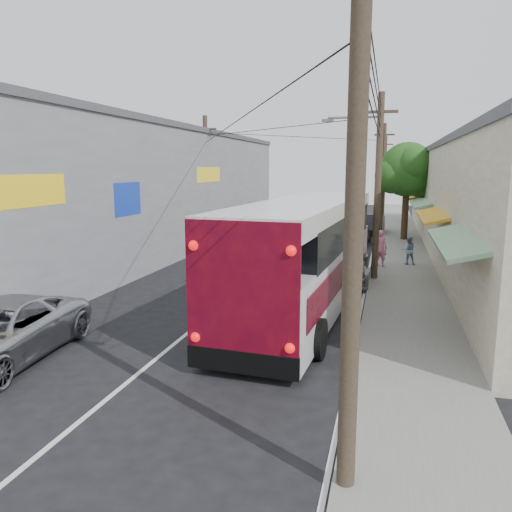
% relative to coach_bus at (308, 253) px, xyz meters
% --- Properties ---
extents(ground, '(120.00, 120.00, 0.00)m').
position_rel_coach_bus_xyz_m(ground, '(-3.01, -7.99, -1.97)').
color(ground, black).
rests_on(ground, ground).
extents(sidewalk, '(3.00, 80.00, 0.12)m').
position_rel_coach_bus_xyz_m(sidewalk, '(3.49, 12.01, -1.91)').
color(sidewalk, slate).
rests_on(sidewalk, ground).
extents(building_right, '(7.09, 40.00, 6.25)m').
position_rel_coach_bus_xyz_m(building_right, '(7.98, 14.01, 1.18)').
color(building_right, beige).
rests_on(building_right, ground).
extents(building_left, '(7.20, 36.00, 7.25)m').
position_rel_coach_bus_xyz_m(building_left, '(-11.51, 10.00, 1.68)').
color(building_left, gray).
rests_on(building_left, ground).
extents(utility_poles, '(11.80, 45.28, 8.00)m').
position_rel_coach_bus_xyz_m(utility_poles, '(0.12, 12.33, 2.16)').
color(utility_poles, '#473828').
rests_on(utility_poles, ground).
extents(street_tree, '(4.40, 4.00, 6.60)m').
position_rel_coach_bus_xyz_m(street_tree, '(3.86, 18.03, 2.70)').
color(street_tree, '#3F2B19').
rests_on(street_tree, ground).
extents(coach_bus, '(3.75, 13.38, 3.81)m').
position_rel_coach_bus_xyz_m(coach_bus, '(0.00, 0.00, 0.00)').
color(coach_bus, silver).
rests_on(coach_bus, ground).
extents(parked_suv, '(2.62, 5.85, 1.66)m').
position_rel_coach_bus_xyz_m(parked_suv, '(0.79, 5.01, -1.14)').
color(parked_suv, gray).
rests_on(parked_suv, ground).
extents(parked_car_mid, '(1.72, 3.90, 1.31)m').
position_rel_coach_bus_xyz_m(parked_car_mid, '(0.79, 16.06, -1.32)').
color(parked_car_mid, '#26262B').
rests_on(parked_car_mid, ground).
extents(parked_car_far, '(1.81, 4.42, 1.43)m').
position_rel_coach_bus_xyz_m(parked_car_far, '(1.59, 21.36, -1.26)').
color(parked_car_far, black).
rests_on(parked_car_far, ground).
extents(pedestrian_near, '(0.77, 0.66, 1.80)m').
position_rel_coach_bus_xyz_m(pedestrian_near, '(2.39, 7.90, -0.95)').
color(pedestrian_near, pink).
rests_on(pedestrian_near, sidewalk).
extents(pedestrian_far, '(0.79, 0.67, 1.43)m').
position_rel_coach_bus_xyz_m(pedestrian_far, '(3.75, 8.72, -1.14)').
color(pedestrian_far, '#809BBB').
rests_on(pedestrian_far, sidewalk).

